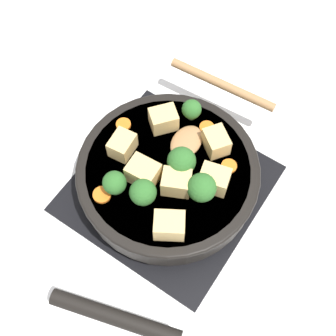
{
  "coord_description": "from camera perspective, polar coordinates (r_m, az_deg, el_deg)",
  "views": [
    {
      "loc": [
        0.2,
        -0.3,
        0.75
      ],
      "look_at": [
        0.0,
        0.0,
        0.08
      ],
      "focal_mm": 50.0,
      "sensor_mm": 36.0,
      "label": 1
    }
  ],
  "objects": [
    {
      "name": "ground_plane",
      "position": [
        0.83,
        0.0,
        -2.53
      ],
      "size": [
        2.4,
        2.4,
        0.0
      ],
      "primitive_type": "plane",
      "color": "white"
    },
    {
      "name": "front_burner_grate",
      "position": [
        0.82,
        0.0,
        -2.18
      ],
      "size": [
        0.31,
        0.31,
        0.03
      ],
      "color": "black",
      "rests_on": "ground_plane"
    },
    {
      "name": "skillet_pan",
      "position": [
        0.78,
        -0.07,
        -0.98
      ],
      "size": [
        0.32,
        0.43,
        0.05
      ],
      "color": "black",
      "rests_on": "front_burner_grate"
    },
    {
      "name": "wooden_spoon",
      "position": [
        0.81,
        4.57,
        7.07
      ],
      "size": [
        0.2,
        0.18,
        0.02
      ],
      "color": "#A87A4C",
      "rests_on": "skillet_pan"
    },
    {
      "name": "tofu_cube_center_large",
      "position": [
        0.74,
        -3.04,
        -0.57
      ],
      "size": [
        0.05,
        0.04,
        0.04
      ],
      "primitive_type": "cube",
      "rotation": [
        0.0,
        0.0,
        0.06
      ],
      "color": "#DBB770",
      "rests_on": "skillet_pan"
    },
    {
      "name": "tofu_cube_near_handle",
      "position": [
        0.77,
        5.89,
        3.21
      ],
      "size": [
        0.06,
        0.05,
        0.03
      ],
      "primitive_type": "cube",
      "rotation": [
        0.0,
        0.0,
        5.66
      ],
      "color": "#DBB770",
      "rests_on": "skillet_pan"
    },
    {
      "name": "tofu_cube_east_chunk",
      "position": [
        0.73,
        1.03,
        -1.77
      ],
      "size": [
        0.06,
        0.05,
        0.04
      ],
      "primitive_type": "cube",
      "rotation": [
        0.0,
        0.0,
        0.44
      ],
      "color": "#DBB770",
      "rests_on": "skillet_pan"
    },
    {
      "name": "tofu_cube_west_chunk",
      "position": [
        0.74,
        5.65,
        -1.38
      ],
      "size": [
        0.05,
        0.05,
        0.04
      ],
      "primitive_type": "cube",
      "rotation": [
        0.0,
        0.0,
        3.39
      ],
      "color": "#DBB770",
      "rests_on": "skillet_pan"
    },
    {
      "name": "tofu_cube_back_piece",
      "position": [
        0.79,
        -0.55,
        5.97
      ],
      "size": [
        0.06,
        0.06,
        0.04
      ],
      "primitive_type": "cube",
      "rotation": [
        0.0,
        0.0,
        0.88
      ],
      "color": "#DBB770",
      "rests_on": "skillet_pan"
    },
    {
      "name": "tofu_cube_front_piece",
      "position": [
        0.7,
        0.16,
        -7.02
      ],
      "size": [
        0.06,
        0.06,
        0.04
      ],
      "primitive_type": "cube",
      "rotation": [
        0.0,
        0.0,
        3.69
      ],
      "color": "#DBB770",
      "rests_on": "skillet_pan"
    },
    {
      "name": "tofu_cube_mid_small",
      "position": [
        0.77,
        -5.59,
        2.79
      ],
      "size": [
        0.04,
        0.05,
        0.03
      ],
      "primitive_type": "cube",
      "rotation": [
        0.0,
        0.0,
        1.68
      ],
      "color": "#DBB770",
      "rests_on": "skillet_pan"
    },
    {
      "name": "broccoli_floret_near_spoon",
      "position": [
        0.73,
        1.65,
        0.83
      ],
      "size": [
        0.05,
        0.05,
        0.05
      ],
      "color": "#709956",
      "rests_on": "skillet_pan"
    },
    {
      "name": "broccoli_floret_center_top",
      "position": [
        0.71,
        -2.94,
        -3.07
      ],
      "size": [
        0.04,
        0.04,
        0.05
      ],
      "color": "#709956",
      "rests_on": "skillet_pan"
    },
    {
      "name": "broccoli_floret_east_rim",
      "position": [
        0.72,
        4.12,
        -2.42
      ],
      "size": [
        0.05,
        0.05,
        0.05
      ],
      "color": "#709956",
      "rests_on": "skillet_pan"
    },
    {
      "name": "broccoli_floret_west_rim",
      "position": [
        0.73,
        -6.54,
        -1.83
      ],
      "size": [
        0.04,
        0.04,
        0.05
      ],
      "color": "#709956",
      "rests_on": "skillet_pan"
    },
    {
      "name": "broccoli_floret_north_edge",
      "position": [
        0.79,
        2.9,
        7.13
      ],
      "size": [
        0.03,
        0.03,
        0.04
      ],
      "color": "#709956",
      "rests_on": "skillet_pan"
    },
    {
      "name": "carrot_slice_orange_thin",
      "position": [
        0.8,
        4.76,
        4.94
      ],
      "size": [
        0.03,
        0.03,
        0.01
      ],
      "primitive_type": "cylinder",
      "color": "orange",
      "rests_on": "skillet_pan"
    },
    {
      "name": "carrot_slice_near_center",
      "position": [
        0.77,
        7.44,
        0.23
      ],
      "size": [
        0.03,
        0.03,
        0.01
      ],
      "primitive_type": "cylinder",
      "color": "orange",
      "rests_on": "skillet_pan"
    },
    {
      "name": "carrot_slice_edge_slice",
      "position": [
        0.75,
        -8.05,
        -3.25
      ],
      "size": [
        0.03,
        0.03,
        0.01
      ],
      "primitive_type": "cylinder",
      "color": "orange",
      "rests_on": "skillet_pan"
    },
    {
      "name": "carrot_slice_under_broccoli",
      "position": [
        0.81,
        -5.45,
        5.31
      ],
      "size": [
        0.03,
        0.03,
        0.01
      ],
      "primitive_type": "cylinder",
      "color": "orange",
      "rests_on": "skillet_pan"
    }
  ]
}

